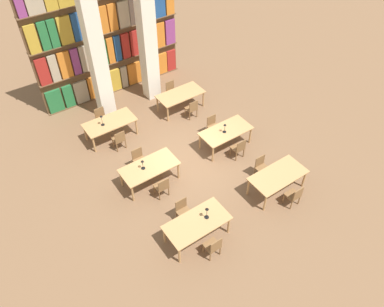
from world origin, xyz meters
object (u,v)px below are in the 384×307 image
chair_4 (162,186)px  reading_table_3 (226,132)px  pillar_left (95,47)px  reading_table_5 (180,95)px  chair_9 (101,118)px  reading_table_0 (197,224)px  reading_table_2 (149,168)px  reading_table_1 (278,176)px  chair_7 (213,126)px  chair_10 (192,108)px  reading_table_4 (110,123)px  chair_6 (239,148)px  desk_lamp_1 (143,163)px  chair_8 (119,139)px  desk_lamp_0 (207,211)px  chair_5 (139,159)px  chair_0 (213,246)px  chair_11 (172,91)px  chair_1 (183,210)px  desk_lamp_2 (225,127)px  chair_2 (294,195)px  chair_3 (262,167)px  pillar_center (147,32)px  desk_lamp_3 (102,119)px

chair_4 → reading_table_3: size_ratio=0.44×
pillar_left → reading_table_5: size_ratio=3.09×
chair_9 → reading_table_0: bearing=90.8°
reading_table_2 → reading_table_1: bearing=-40.0°
chair_7 → chair_10: 1.36m
reading_table_4 → chair_6: bearing=-48.0°
desk_lamp_1 → chair_8: desk_lamp_1 is taller
chair_4 → desk_lamp_0: bearing=-80.6°
chair_5 → desk_lamp_1: size_ratio=2.22×
reading_table_0 → chair_0: chair_0 is taller
chair_8 → chair_9: (0.00, 1.54, 0.00)m
chair_0 → chair_5: bearing=90.4°
chair_11 → reading_table_3: bearing=90.7°
chair_8 → reading_table_5: (3.24, 0.76, 0.22)m
pillar_left → desk_lamp_1: (-0.69, -4.39, -1.98)m
chair_1 → chair_9: size_ratio=1.00×
chair_1 → chair_9: bearing=-88.8°
desk_lamp_2 → chair_2: bearing=-87.6°
chair_6 → chair_8: 4.43m
reading_table_1 → desk_lamp_2: (-0.12, 2.68, 0.34)m
reading_table_1 → chair_2: 0.80m
chair_3 → pillar_center: bearing=-84.4°
reading_table_0 → reading_table_4: 5.63m
chair_0 → desk_lamp_0: 1.00m
reading_table_0 → chair_5: bearing=90.0°
reading_table_3 → reading_table_5: size_ratio=1.00×
chair_4 → desk_lamp_3: size_ratio=1.89×
desk_lamp_1 → reading_table_4: (0.15, 2.85, -0.34)m
chair_2 → chair_6: same height
chair_2 → chair_5: 5.40m
chair_3 → chair_10: 4.08m
chair_7 → reading_table_0: bearing=47.1°
reading_table_5 → chair_10: size_ratio=2.25×
reading_table_4 → desk_lamp_1: bearing=-93.1°
reading_table_3 → chair_7: (0.00, 0.77, -0.22)m
chair_6 → reading_table_5: 3.67m
pillar_center → chair_1: 7.37m
chair_0 → reading_table_3: size_ratio=0.44×
reading_table_3 → chair_6: chair_6 is taller
pillar_center → desk_lamp_0: bearing=-107.9°
reading_table_2 → desk_lamp_0: bearing=-83.0°
chair_4 → desk_lamp_1: 1.00m
reading_table_0 → reading_table_3: same height
desk_lamp_3 → chair_3: bearing=-53.1°
reading_table_1 → chair_9: size_ratio=2.25×
reading_table_3 → chair_7: size_ratio=2.25×
reading_table_3 → reading_table_5: 2.90m
chair_4 → reading_table_5: chair_4 is taller
reading_table_4 → chair_9: size_ratio=2.25×
reading_table_0 → chair_11: (3.20, 6.39, -0.22)m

